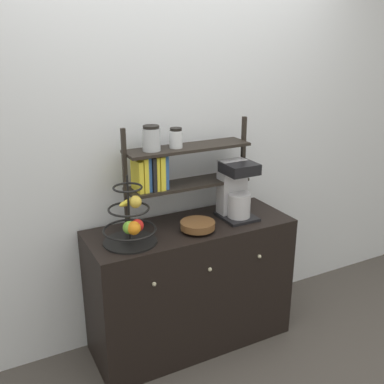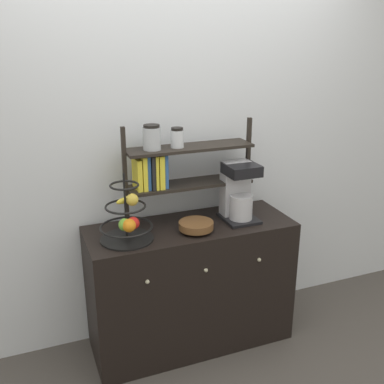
# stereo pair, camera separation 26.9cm
# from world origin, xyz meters

# --- Properties ---
(ground_plane) EXTENTS (12.00, 12.00, 0.00)m
(ground_plane) POSITION_xyz_m (0.00, 0.00, 0.00)
(ground_plane) COLOR #47423D
(wall_back) EXTENTS (7.00, 0.05, 2.60)m
(wall_back) POSITION_xyz_m (0.00, 0.52, 1.30)
(wall_back) COLOR silver
(wall_back) RESTS_ON ground_plane
(sideboard) EXTENTS (1.28, 0.50, 0.84)m
(sideboard) POSITION_xyz_m (0.00, 0.24, 0.42)
(sideboard) COLOR black
(sideboard) RESTS_ON ground_plane
(coffee_maker) EXTENTS (0.21, 0.24, 0.37)m
(coffee_maker) POSITION_xyz_m (0.32, 0.24, 1.02)
(coffee_maker) COLOR black
(coffee_maker) RESTS_ON sideboard
(fruit_stand) EXTENTS (0.31, 0.31, 0.40)m
(fruit_stand) POSITION_xyz_m (-0.41, 0.17, 0.96)
(fruit_stand) COLOR black
(fruit_stand) RESTS_ON sideboard
(wooden_bowl) EXTENTS (0.21, 0.21, 0.06)m
(wooden_bowl) POSITION_xyz_m (0.00, 0.15, 0.87)
(wooden_bowl) COLOR brown
(wooden_bowl) RESTS_ON sideboard
(shelf_hutch) EXTENTS (0.83, 0.20, 0.62)m
(shelf_hutch) POSITION_xyz_m (-0.09, 0.34, 1.22)
(shelf_hutch) COLOR black
(shelf_hutch) RESTS_ON sideboard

